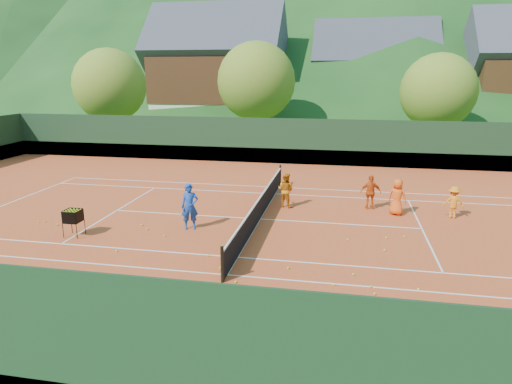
% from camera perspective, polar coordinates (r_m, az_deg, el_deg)
% --- Properties ---
extents(ground, '(400.00, 400.00, 0.00)m').
position_cam_1_polar(ground, '(18.91, 0.50, -3.45)').
color(ground, '#2E561A').
rests_on(ground, ground).
extents(clay_court, '(40.00, 24.00, 0.02)m').
position_cam_1_polar(clay_court, '(18.91, 0.50, -3.42)').
color(clay_court, '#B6431D').
rests_on(clay_court, ground).
extents(coach, '(0.77, 0.63, 1.80)m').
position_cam_1_polar(coach, '(17.66, -8.29, -1.81)').
color(coach, '#173F99').
rests_on(coach, clay_court).
extents(student_a, '(0.92, 0.82, 1.56)m').
position_cam_1_polar(student_a, '(20.47, 3.72, 0.26)').
color(student_a, orange).
rests_on(student_a, clay_court).
extents(student_b, '(0.93, 0.46, 1.54)m').
position_cam_1_polar(student_b, '(20.71, 14.14, -0.02)').
color(student_b, '#D95013').
rests_on(student_b, clay_court).
extents(student_c, '(0.89, 0.75, 1.56)m').
position_cam_1_polar(student_c, '(20.17, 17.24, -0.60)').
color(student_c, '#F75816').
rests_on(student_c, clay_court).
extents(student_d, '(0.89, 0.54, 1.35)m').
position_cam_1_polar(student_d, '(20.56, 23.45, -1.20)').
color(student_d, orange).
rests_on(student_d, clay_court).
extents(tennis_ball_0, '(0.07, 0.07, 0.07)m').
position_cam_1_polar(tennis_ball_0, '(12.68, 13.71, -13.19)').
color(tennis_ball_0, '#BCDA24').
rests_on(tennis_ball_0, clay_court).
extents(tennis_ball_1, '(0.07, 0.07, 0.07)m').
position_cam_1_polar(tennis_ball_1, '(18.21, -21.61, -5.08)').
color(tennis_ball_1, '#BCDA24').
rests_on(tennis_ball_1, clay_court).
extents(tennis_ball_3, '(0.07, 0.07, 0.07)m').
position_cam_1_polar(tennis_ball_3, '(10.60, 16.48, -19.44)').
color(tennis_ball_3, '#BCDA24').
rests_on(tennis_ball_3, clay_court).
extents(tennis_ball_4, '(0.07, 0.07, 0.07)m').
position_cam_1_polar(tennis_ball_4, '(20.42, -24.86, -3.33)').
color(tennis_ball_4, '#BCDA24').
rests_on(tennis_ball_4, clay_court).
extents(tennis_ball_5, '(0.07, 0.07, 0.07)m').
position_cam_1_polar(tennis_ball_5, '(16.94, -2.29, -5.47)').
color(tennis_ball_5, '#BCDA24').
rests_on(tennis_ball_5, clay_court).
extents(tennis_ball_6, '(0.07, 0.07, 0.07)m').
position_cam_1_polar(tennis_ball_6, '(14.52, -25.40, -10.54)').
color(tennis_ball_6, '#BCDA24').
rests_on(tennis_ball_6, clay_court).
extents(tennis_ball_7, '(0.07, 0.07, 0.07)m').
position_cam_1_polar(tennis_ball_7, '(16.23, -17.00, -7.07)').
color(tennis_ball_7, '#BCDA24').
rests_on(tennis_ball_7, clay_court).
extents(tennis_ball_8, '(0.07, 0.07, 0.07)m').
position_cam_1_polar(tennis_ball_8, '(16.21, 15.79, -7.00)').
color(tennis_ball_8, '#BCDA24').
rests_on(tennis_ball_8, clay_court).
extents(tennis_ball_9, '(0.07, 0.07, 0.07)m').
position_cam_1_polar(tennis_ball_9, '(13.75, 19.63, -11.36)').
color(tennis_ball_9, '#BCDA24').
rests_on(tennis_ball_9, clay_court).
extents(tennis_ball_10, '(0.07, 0.07, 0.07)m').
position_cam_1_polar(tennis_ball_10, '(17.39, 15.99, -5.52)').
color(tennis_ball_10, '#BCDA24').
rests_on(tennis_ball_10, clay_court).
extents(tennis_ball_12, '(0.07, 0.07, 0.07)m').
position_cam_1_polar(tennis_ball_12, '(20.47, -25.52, -3.36)').
color(tennis_ball_12, '#BCDA24').
rests_on(tennis_ball_12, clay_court).
extents(tennis_ball_13, '(0.07, 0.07, 0.07)m').
position_cam_1_polar(tennis_ball_13, '(14.15, -18.93, -10.53)').
color(tennis_ball_13, '#BCDA24').
rests_on(tennis_ball_13, clay_court).
extents(tennis_ball_14, '(0.07, 0.07, 0.07)m').
position_cam_1_polar(tennis_ball_14, '(14.32, -4.49, -9.42)').
color(tennis_ball_14, '#BCDA24').
rests_on(tennis_ball_14, clay_court).
extents(tennis_ball_15, '(0.07, 0.07, 0.07)m').
position_cam_1_polar(tennis_ball_15, '(13.40, -2.57, -11.16)').
color(tennis_ball_15, '#BCDA24').
rests_on(tennis_ball_15, clay_court).
extents(tennis_ball_16, '(0.07, 0.07, 0.07)m').
position_cam_1_polar(tennis_ball_16, '(19.76, -23.56, -3.76)').
color(tennis_ball_16, '#BCDA24').
rests_on(tennis_ball_16, clay_court).
extents(tennis_ball_17, '(0.07, 0.07, 0.07)m').
position_cam_1_polar(tennis_ball_17, '(15.24, -5.94, -7.91)').
color(tennis_ball_17, '#BCDA24').
rests_on(tennis_ball_17, clay_court).
extents(tennis_ball_18, '(0.07, 0.07, 0.07)m').
position_cam_1_polar(tennis_ball_18, '(14.30, 4.03, -9.45)').
color(tennis_ball_18, '#BCDA24').
rests_on(tennis_ball_18, clay_court).
extents(tennis_ball_19, '(0.07, 0.07, 0.07)m').
position_cam_1_polar(tennis_ball_19, '(17.26, -11.34, -5.37)').
color(tennis_ball_19, '#BCDA24').
rests_on(tennis_ball_19, clay_court).
extents(tennis_ball_20, '(0.07, 0.07, 0.07)m').
position_cam_1_polar(tennis_ball_20, '(13.51, 14.14, -11.40)').
color(tennis_ball_20, '#BCDA24').
rests_on(tennis_ball_20, clay_court).
extents(tennis_ball_21, '(0.07, 0.07, 0.07)m').
position_cam_1_polar(tennis_ball_21, '(16.90, 11.40, -5.82)').
color(tennis_ball_21, '#BCDA24').
rests_on(tennis_ball_21, clay_court).
extents(tennis_ball_22, '(0.07, 0.07, 0.07)m').
position_cam_1_polar(tennis_ball_22, '(10.74, 7.46, -18.37)').
color(tennis_ball_22, '#BCDA24').
rests_on(tennis_ball_22, clay_court).
extents(tennis_ball_23, '(0.07, 0.07, 0.07)m').
position_cam_1_polar(tennis_ball_23, '(18.65, -14.07, -4.00)').
color(tennis_ball_23, '#BCDA24').
rests_on(tennis_ball_23, clay_court).
extents(tennis_ball_24, '(0.07, 0.07, 0.07)m').
position_cam_1_polar(tennis_ball_24, '(13.40, 9.69, -11.37)').
color(tennis_ball_24, '#BCDA24').
rests_on(tennis_ball_24, clay_court).
extents(tennis_ball_25, '(0.07, 0.07, 0.07)m').
position_cam_1_polar(tennis_ball_25, '(17.70, 18.06, -5.32)').
color(tennis_ball_25, '#BCDA24').
rests_on(tennis_ball_25, clay_court).
extents(tennis_ball_26, '(0.07, 0.07, 0.07)m').
position_cam_1_polar(tennis_ball_26, '(11.98, -14.91, -15.03)').
color(tennis_ball_26, '#BCDA24').
rests_on(tennis_ball_26, clay_court).
extents(tennis_ball_27, '(0.07, 0.07, 0.07)m').
position_cam_1_polar(tennis_ball_27, '(13.13, 14.61, -12.22)').
color(tennis_ball_27, '#BCDA24').
rests_on(tennis_ball_27, clay_court).
extents(tennis_ball_28, '(0.07, 0.07, 0.07)m').
position_cam_1_polar(tennis_ball_28, '(14.14, 12.09, -10.04)').
color(tennis_ball_28, '#BCDA24').
rests_on(tennis_ball_28, clay_court).
extents(tennis_ball_29, '(0.07, 0.07, 0.07)m').
position_cam_1_polar(tennis_ball_29, '(18.13, -13.43, -4.51)').
color(tennis_ball_29, '#BCDA24').
rests_on(tennis_ball_29, clay_court).
extents(court_lines, '(23.83, 11.03, 0.00)m').
position_cam_1_polar(court_lines, '(18.91, 0.50, -3.39)').
color(court_lines, white).
rests_on(court_lines, clay_court).
extents(tennis_net, '(0.10, 12.07, 1.10)m').
position_cam_1_polar(tennis_net, '(18.76, 0.51, -1.94)').
color(tennis_net, black).
rests_on(tennis_net, clay_court).
extents(perimeter_fence, '(40.40, 24.24, 3.00)m').
position_cam_1_polar(perimeter_fence, '(18.56, 0.51, 0.27)').
color(perimeter_fence, black).
rests_on(perimeter_fence, clay_court).
extents(ball_hopper, '(0.57, 0.57, 1.00)m').
position_cam_1_polar(ball_hopper, '(18.08, -21.91, -2.87)').
color(ball_hopper, black).
rests_on(ball_hopper, clay_court).
extents(chalet_left, '(13.80, 9.93, 12.92)m').
position_cam_1_polar(chalet_left, '(49.48, -4.76, 14.38)').
color(chalet_left, beige).
rests_on(chalet_left, ground).
extents(chalet_mid, '(12.65, 8.82, 11.45)m').
position_cam_1_polar(chalet_mid, '(51.76, 14.36, 13.27)').
color(chalet_mid, beige).
rests_on(chalet_mid, ground).
extents(tree_a, '(6.00, 6.00, 7.88)m').
position_cam_1_polar(tree_a, '(40.55, -17.86, 12.58)').
color(tree_a, '#3E2719').
rests_on(tree_a, ground).
extents(tree_b, '(6.40, 6.40, 8.40)m').
position_cam_1_polar(tree_b, '(38.37, 0.04, 13.67)').
color(tree_b, '#3E2719').
rests_on(tree_b, ground).
extents(tree_c, '(5.60, 5.60, 7.35)m').
position_cam_1_polar(tree_c, '(37.32, 21.81, 11.62)').
color(tree_c, '#422C1A').
rests_on(tree_c, ground).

